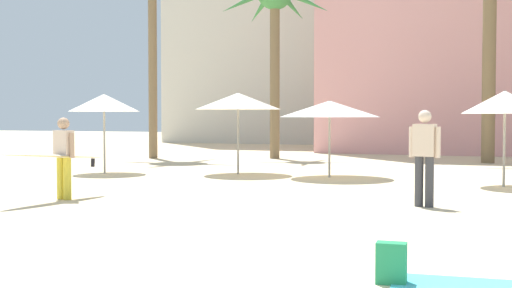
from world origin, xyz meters
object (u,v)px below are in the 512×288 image
(palm_tree_left, at_px, (275,10))
(cafe_umbrella_1, at_px, (330,109))
(cafe_umbrella_3, at_px, (238,101))
(backpack, at_px, (391,264))
(cafe_umbrella_2, at_px, (104,103))
(person_near_right, at_px, (424,154))
(person_mid_right, at_px, (60,155))
(cafe_umbrella_0, at_px, (505,102))

(palm_tree_left, xyz_separation_m, cafe_umbrella_1, (4.22, -7.52, -4.02))
(cafe_umbrella_3, height_order, backpack, cafe_umbrella_3)
(palm_tree_left, bearing_deg, cafe_umbrella_2, -105.51)
(cafe_umbrella_1, xyz_separation_m, backpack, (3.64, -11.44, -1.69))
(palm_tree_left, relative_size, backpack, 17.54)
(backpack, bearing_deg, person_near_right, 0.39)
(palm_tree_left, distance_m, cafe_umbrella_2, 9.64)
(cafe_umbrella_1, height_order, person_mid_right, cafe_umbrella_1)
(cafe_umbrella_3, height_order, person_mid_right, cafe_umbrella_3)
(palm_tree_left, distance_m, backpack, 21.30)
(palm_tree_left, height_order, person_mid_right, palm_tree_left)
(cafe_umbrella_0, relative_size, person_near_right, 1.28)
(palm_tree_left, height_order, person_near_right, palm_tree_left)
(cafe_umbrella_1, xyz_separation_m, cafe_umbrella_3, (-2.77, 0.11, 0.24))
(cafe_umbrella_1, distance_m, cafe_umbrella_3, 2.78)
(cafe_umbrella_1, xyz_separation_m, person_near_right, (3.21, -5.34, -0.89))
(backpack, bearing_deg, cafe_umbrella_0, -8.49)
(cafe_umbrella_3, height_order, person_near_right, cafe_umbrella_3)
(person_near_right, bearing_deg, backpack, 16.04)
(person_mid_right, bearing_deg, cafe_umbrella_3, -173.99)
(backpack, xyz_separation_m, person_near_right, (-0.43, 6.10, 0.79))
(cafe_umbrella_2, height_order, cafe_umbrella_3, cafe_umbrella_3)
(cafe_umbrella_1, relative_size, cafe_umbrella_2, 1.18)
(cafe_umbrella_1, bearing_deg, cafe_umbrella_0, -11.12)
(cafe_umbrella_0, xyz_separation_m, cafe_umbrella_2, (-11.13, -0.12, 0.06))
(cafe_umbrella_0, bearing_deg, cafe_umbrella_1, 168.88)
(cafe_umbrella_2, relative_size, backpack, 5.59)
(palm_tree_left, relative_size, cafe_umbrella_2, 3.14)
(person_near_right, bearing_deg, cafe_umbrella_2, -101.78)
(cafe_umbrella_1, bearing_deg, palm_tree_left, 119.30)
(cafe_umbrella_0, distance_m, backpack, 10.74)
(cafe_umbrella_2, xyz_separation_m, person_near_right, (9.80, -4.33, -1.09))
(cafe_umbrella_2, bearing_deg, cafe_umbrella_0, 0.61)
(cafe_umbrella_1, relative_size, cafe_umbrella_3, 1.10)
(cafe_umbrella_0, relative_size, backpack, 5.48)
(palm_tree_left, relative_size, person_near_right, 4.08)
(cafe_umbrella_1, bearing_deg, person_mid_right, -118.64)
(cafe_umbrella_2, distance_m, cafe_umbrella_3, 3.98)
(palm_tree_left, xyz_separation_m, person_near_right, (7.43, -12.85, -4.91))
(cafe_umbrella_0, relative_size, cafe_umbrella_1, 0.83)
(palm_tree_left, bearing_deg, cafe_umbrella_0, -43.83)
(cafe_umbrella_2, bearing_deg, person_near_right, -23.82)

